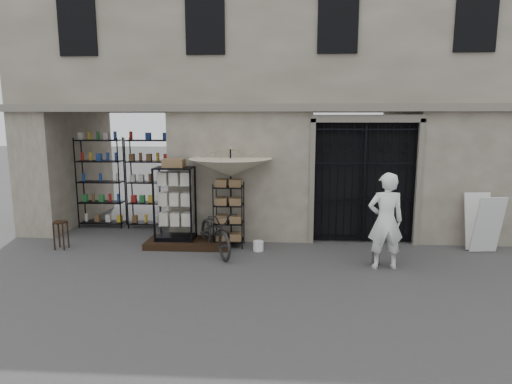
# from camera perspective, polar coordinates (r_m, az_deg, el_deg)

# --- Properties ---
(ground) EXTENTS (80.00, 80.00, 0.00)m
(ground) POSITION_cam_1_polar(r_m,az_deg,el_deg) (8.68, 4.76, -10.43)
(ground) COLOR black
(ground) RESTS_ON ground
(main_building) EXTENTS (14.00, 4.00, 9.00)m
(main_building) POSITION_cam_1_polar(r_m,az_deg,el_deg) (12.26, 4.71, 16.73)
(main_building) COLOR #A09584
(main_building) RESTS_ON ground
(shop_recess) EXTENTS (3.00, 1.70, 3.00)m
(shop_recess) POSITION_cam_1_polar(r_m,az_deg,el_deg) (11.86, -17.69, 2.02)
(shop_recess) COLOR black
(shop_recess) RESTS_ON ground
(shop_shelving) EXTENTS (2.70, 0.50, 2.50)m
(shop_shelving) POSITION_cam_1_polar(r_m,az_deg,el_deg) (12.38, -17.01, 1.18)
(shop_shelving) COLOR black
(shop_shelving) RESTS_ON ground
(iron_gate) EXTENTS (2.50, 0.21, 3.00)m
(iron_gate) POSITION_cam_1_polar(r_m,az_deg,el_deg) (10.71, 14.05, 1.42)
(iron_gate) COLOR black
(iron_gate) RESTS_ON ground
(step_platform) EXTENTS (2.00, 0.90, 0.15)m
(step_platform) POSITION_cam_1_polar(r_m,az_deg,el_deg) (10.37, -8.87, -6.73)
(step_platform) COLOR black
(step_platform) RESTS_ON ground
(display_cabinet) EXTENTS (0.98, 0.75, 1.88)m
(display_cabinet) POSITION_cam_1_polar(r_m,az_deg,el_deg) (10.27, -10.73, -2.03)
(display_cabinet) COLOR black
(display_cabinet) RESTS_ON step_platform
(wire_rack) EXTENTS (0.80, 0.71, 1.52)m
(wire_rack) POSITION_cam_1_polar(r_m,az_deg,el_deg) (10.10, -3.64, -3.15)
(wire_rack) COLOR black
(wire_rack) RESTS_ON ground
(market_umbrella) EXTENTS (1.78, 1.81, 2.76)m
(market_umbrella) POSITION_cam_1_polar(r_m,az_deg,el_deg) (9.99, -3.42, 3.94)
(market_umbrella) COLOR black
(market_umbrella) RESTS_ON ground
(white_bucket) EXTENTS (0.25, 0.25, 0.23)m
(white_bucket) POSITION_cam_1_polar(r_m,az_deg,el_deg) (9.88, 0.32, -7.20)
(white_bucket) COLOR white
(white_bucket) RESTS_ON ground
(bicycle) EXTENTS (1.05, 1.18, 1.89)m
(bicycle) POSITION_cam_1_polar(r_m,az_deg,el_deg) (9.81, -5.40, -8.07)
(bicycle) COLOR black
(bicycle) RESTS_ON ground
(wooden_stool) EXTENTS (0.33, 0.33, 0.66)m
(wooden_stool) POSITION_cam_1_polar(r_m,az_deg,el_deg) (10.94, -24.56, -5.17)
(wooden_stool) COLOR black
(wooden_stool) RESTS_ON ground
(steel_bollard) EXTENTS (0.16, 0.16, 0.83)m
(steel_bollard) POSITION_cam_1_polar(r_m,az_deg,el_deg) (9.21, 15.75, -6.87)
(steel_bollard) COLOR #545557
(steel_bollard) RESTS_ON ground
(shopkeeper) EXTENTS (0.82, 1.99, 0.47)m
(shopkeeper) POSITION_cam_1_polar(r_m,az_deg,el_deg) (9.20, 16.59, -9.64)
(shopkeeper) COLOR white
(shopkeeper) RESTS_ON ground
(easel_sign) EXTENTS (0.69, 0.77, 1.29)m
(easel_sign) POSITION_cam_1_polar(r_m,az_deg,el_deg) (10.96, 28.02, -3.66)
(easel_sign) COLOR silver
(easel_sign) RESTS_ON ground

